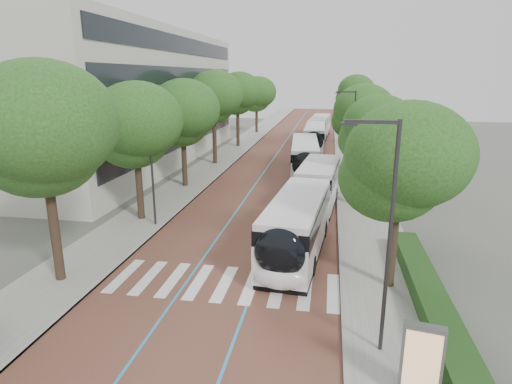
# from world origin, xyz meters

# --- Properties ---
(ground) EXTENTS (160.00, 160.00, 0.00)m
(ground) POSITION_xyz_m (0.00, 0.00, 0.00)
(ground) COLOR #51544C
(ground) RESTS_ON ground
(road) EXTENTS (11.00, 140.00, 0.02)m
(road) POSITION_xyz_m (0.00, 40.00, 0.01)
(road) COLOR brown
(road) RESTS_ON ground
(sidewalk_left) EXTENTS (4.00, 140.00, 0.12)m
(sidewalk_left) POSITION_xyz_m (-7.50, 40.00, 0.06)
(sidewalk_left) COLOR gray
(sidewalk_left) RESTS_ON ground
(sidewalk_right) EXTENTS (4.00, 140.00, 0.12)m
(sidewalk_right) POSITION_xyz_m (7.50, 40.00, 0.06)
(sidewalk_right) COLOR gray
(sidewalk_right) RESTS_ON ground
(kerb_left) EXTENTS (0.20, 140.00, 0.14)m
(kerb_left) POSITION_xyz_m (-5.60, 40.00, 0.06)
(kerb_left) COLOR gray
(kerb_left) RESTS_ON ground
(kerb_right) EXTENTS (0.20, 140.00, 0.14)m
(kerb_right) POSITION_xyz_m (5.60, 40.00, 0.06)
(kerb_right) COLOR gray
(kerb_right) RESTS_ON ground
(zebra_crossing) EXTENTS (10.55, 3.60, 0.01)m
(zebra_crossing) POSITION_xyz_m (0.20, 1.00, 0.03)
(zebra_crossing) COLOR silver
(zebra_crossing) RESTS_ON ground
(lane_line_left) EXTENTS (0.12, 126.00, 0.01)m
(lane_line_left) POSITION_xyz_m (-1.60, 40.00, 0.02)
(lane_line_left) COLOR teal
(lane_line_left) RESTS_ON road
(lane_line_right) EXTENTS (0.12, 126.00, 0.01)m
(lane_line_right) POSITION_xyz_m (1.60, 40.00, 0.02)
(lane_line_right) COLOR teal
(lane_line_right) RESTS_ON road
(office_building) EXTENTS (18.11, 40.00, 14.00)m
(office_building) POSITION_xyz_m (-19.47, 28.00, 7.00)
(office_building) COLOR beige
(office_building) RESTS_ON ground
(hedge) EXTENTS (1.20, 14.00, 0.80)m
(hedge) POSITION_xyz_m (9.10, 0.00, 0.52)
(hedge) COLOR #183D15
(hedge) RESTS_ON sidewalk_right
(streetlight_near) EXTENTS (1.82, 0.20, 8.00)m
(streetlight_near) POSITION_xyz_m (6.62, -3.00, 4.82)
(streetlight_near) COLOR #2D2D2F
(streetlight_near) RESTS_ON sidewalk_right
(streetlight_far) EXTENTS (1.82, 0.20, 8.00)m
(streetlight_far) POSITION_xyz_m (6.62, 22.00, 4.82)
(streetlight_far) COLOR #2D2D2F
(streetlight_far) RESTS_ON sidewalk_right
(lamp_post_left) EXTENTS (0.14, 0.14, 8.00)m
(lamp_post_left) POSITION_xyz_m (-6.10, 8.00, 4.12)
(lamp_post_left) COLOR #2D2D2F
(lamp_post_left) RESTS_ON sidewalk_left
(trees_left) EXTENTS (6.24, 61.14, 9.52)m
(trees_left) POSITION_xyz_m (-7.50, 24.74, 6.48)
(trees_left) COLOR black
(trees_left) RESTS_ON ground
(trees_right) EXTENTS (6.04, 47.12, 8.95)m
(trees_right) POSITION_xyz_m (7.70, 22.09, 5.77)
(trees_right) COLOR black
(trees_right) RESTS_ON ground
(lead_bus) EXTENTS (4.12, 18.54, 3.20)m
(lead_bus) POSITION_xyz_m (3.58, 8.78, 1.63)
(lead_bus) COLOR black
(lead_bus) RESTS_ON ground
(bus_queued_0) EXTENTS (3.33, 12.54, 3.20)m
(bus_queued_0) POSITION_xyz_m (2.44, 24.72, 1.62)
(bus_queued_0) COLOR silver
(bus_queued_0) RESTS_ON ground
(bus_queued_1) EXTENTS (2.64, 12.42, 3.20)m
(bus_queued_1) POSITION_xyz_m (2.88, 38.69, 1.62)
(bus_queued_1) COLOR silver
(bus_queued_1) RESTS_ON ground
(bus_queued_2) EXTENTS (3.17, 12.51, 3.20)m
(bus_queued_2) POSITION_xyz_m (3.15, 50.99, 1.62)
(bus_queued_2) COLOR silver
(bus_queued_2) RESTS_ON ground
(ad_panel) EXTENTS (1.21, 0.55, 2.44)m
(ad_panel) POSITION_xyz_m (7.64, -5.27, 1.40)
(ad_panel) COLOR #59595B
(ad_panel) RESTS_ON sidewalk_right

